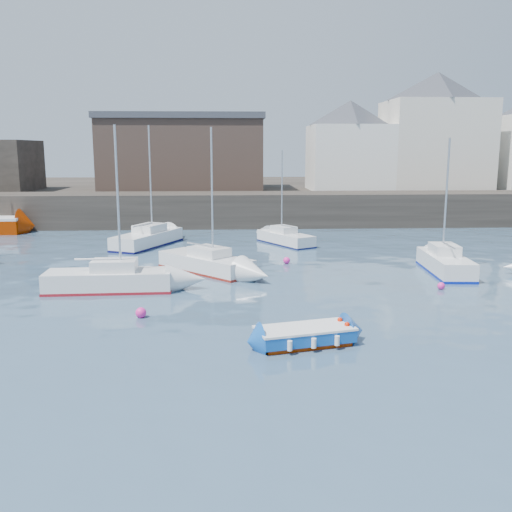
{
  "coord_description": "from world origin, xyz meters",
  "views": [
    {
      "loc": [
        -1.45,
        -17.01,
        6.99
      ],
      "look_at": [
        0.0,
        12.0,
        1.5
      ],
      "focal_mm": 40.0,
      "sensor_mm": 36.0,
      "label": 1
    }
  ],
  "objects_px": {
    "blue_dinghy": "(305,335)",
    "buoy_near": "(141,317)",
    "sailboat_f": "(285,238)",
    "sailboat_a": "(110,280)",
    "sailboat_h": "(148,238)",
    "sailboat_c": "(445,263)",
    "buoy_far": "(287,264)",
    "sailboat_b": "(206,262)",
    "buoy_mid": "(441,289)"
  },
  "relations": [
    {
      "from": "blue_dinghy",
      "to": "buoy_far",
      "type": "bearing_deg",
      "value": 86.62
    },
    {
      "from": "blue_dinghy",
      "to": "sailboat_b",
      "type": "relative_size",
      "value": 0.47
    },
    {
      "from": "sailboat_b",
      "to": "buoy_near",
      "type": "xyz_separation_m",
      "value": [
        -2.42,
        -8.99,
        -0.53
      ]
    },
    {
      "from": "sailboat_a",
      "to": "buoy_mid",
      "type": "distance_m",
      "value": 16.65
    },
    {
      "from": "sailboat_a",
      "to": "sailboat_f",
      "type": "bearing_deg",
      "value": 53.21
    },
    {
      "from": "sailboat_a",
      "to": "buoy_mid",
      "type": "relative_size",
      "value": 21.7
    },
    {
      "from": "buoy_near",
      "to": "buoy_far",
      "type": "height_order",
      "value": "buoy_near"
    },
    {
      "from": "sailboat_b",
      "to": "buoy_far",
      "type": "xyz_separation_m",
      "value": [
        4.87,
        2.07,
        -0.53
      ]
    },
    {
      "from": "sailboat_a",
      "to": "blue_dinghy",
      "type": "bearing_deg",
      "value": -44.23
    },
    {
      "from": "sailboat_a",
      "to": "sailboat_c",
      "type": "relative_size",
      "value": 1.07
    },
    {
      "from": "sailboat_f",
      "to": "sailboat_c",
      "type": "bearing_deg",
      "value": -51.53
    },
    {
      "from": "sailboat_c",
      "to": "buoy_mid",
      "type": "bearing_deg",
      "value": -113.19
    },
    {
      "from": "sailboat_h",
      "to": "buoy_near",
      "type": "distance_m",
      "value": 18.22
    },
    {
      "from": "buoy_near",
      "to": "sailboat_b",
      "type": "bearing_deg",
      "value": 74.95
    },
    {
      "from": "sailboat_f",
      "to": "sailboat_b",
      "type": "bearing_deg",
      "value": -120.75
    },
    {
      "from": "blue_dinghy",
      "to": "buoy_near",
      "type": "relative_size",
      "value": 8.32
    },
    {
      "from": "sailboat_a",
      "to": "sailboat_h",
      "type": "distance_m",
      "value": 13.4
    },
    {
      "from": "blue_dinghy",
      "to": "sailboat_h",
      "type": "relative_size",
      "value": 0.44
    },
    {
      "from": "sailboat_h",
      "to": "buoy_far",
      "type": "distance_m",
      "value": 11.78
    },
    {
      "from": "sailboat_b",
      "to": "sailboat_f",
      "type": "height_order",
      "value": "sailboat_b"
    },
    {
      "from": "sailboat_h",
      "to": "sailboat_f",
      "type": "bearing_deg",
      "value": 1.04
    },
    {
      "from": "blue_dinghy",
      "to": "sailboat_b",
      "type": "height_order",
      "value": "sailboat_b"
    },
    {
      "from": "sailboat_b",
      "to": "sailboat_h",
      "type": "height_order",
      "value": "sailboat_h"
    },
    {
      "from": "buoy_near",
      "to": "buoy_far",
      "type": "distance_m",
      "value": 13.25
    },
    {
      "from": "blue_dinghy",
      "to": "sailboat_a",
      "type": "distance_m",
      "value": 12.06
    },
    {
      "from": "blue_dinghy",
      "to": "sailboat_a",
      "type": "relative_size",
      "value": 0.47
    },
    {
      "from": "buoy_near",
      "to": "blue_dinghy",
      "type": "bearing_deg",
      "value": -30.18
    },
    {
      "from": "sailboat_h",
      "to": "buoy_mid",
      "type": "bearing_deg",
      "value": -40.04
    },
    {
      "from": "sailboat_a",
      "to": "sailboat_h",
      "type": "relative_size",
      "value": 0.94
    },
    {
      "from": "sailboat_b",
      "to": "buoy_far",
      "type": "relative_size",
      "value": 19.04
    },
    {
      "from": "buoy_far",
      "to": "blue_dinghy",
      "type": "bearing_deg",
      "value": -93.38
    },
    {
      "from": "sailboat_b",
      "to": "buoy_near",
      "type": "distance_m",
      "value": 9.33
    },
    {
      "from": "sailboat_c",
      "to": "buoy_far",
      "type": "bearing_deg",
      "value": 160.92
    },
    {
      "from": "buoy_mid",
      "to": "buoy_far",
      "type": "height_order",
      "value": "buoy_far"
    },
    {
      "from": "sailboat_a",
      "to": "buoy_mid",
      "type": "xyz_separation_m",
      "value": [
        16.63,
        -0.52,
        -0.57
      ]
    },
    {
      "from": "sailboat_c",
      "to": "buoy_near",
      "type": "bearing_deg",
      "value": -153.44
    },
    {
      "from": "sailboat_b",
      "to": "sailboat_a",
      "type": "bearing_deg",
      "value": -137.12
    },
    {
      "from": "sailboat_a",
      "to": "buoy_mid",
      "type": "height_order",
      "value": "sailboat_a"
    },
    {
      "from": "sailboat_f",
      "to": "sailboat_a",
      "type": "bearing_deg",
      "value": -126.79
    },
    {
      "from": "sailboat_c",
      "to": "blue_dinghy",
      "type": "bearing_deg",
      "value": -129.37
    },
    {
      "from": "sailboat_h",
      "to": "buoy_mid",
      "type": "relative_size",
      "value": 23.09
    },
    {
      "from": "buoy_mid",
      "to": "sailboat_b",
      "type": "bearing_deg",
      "value": 158.06
    },
    {
      "from": "sailboat_f",
      "to": "blue_dinghy",
      "type": "bearing_deg",
      "value": -93.95
    },
    {
      "from": "sailboat_b",
      "to": "buoy_near",
      "type": "height_order",
      "value": "sailboat_b"
    },
    {
      "from": "buoy_far",
      "to": "sailboat_f",
      "type": "bearing_deg",
      "value": 84.89
    },
    {
      "from": "blue_dinghy",
      "to": "buoy_near",
      "type": "bearing_deg",
      "value": 149.82
    },
    {
      "from": "sailboat_c",
      "to": "buoy_far",
      "type": "height_order",
      "value": "sailboat_c"
    },
    {
      "from": "blue_dinghy",
      "to": "sailboat_a",
      "type": "xyz_separation_m",
      "value": [
        -8.64,
        8.41,
        0.2
      ]
    },
    {
      "from": "sailboat_f",
      "to": "sailboat_h",
      "type": "height_order",
      "value": "sailboat_h"
    },
    {
      "from": "buoy_mid",
      "to": "buoy_far",
      "type": "relative_size",
      "value": 0.87
    }
  ]
}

